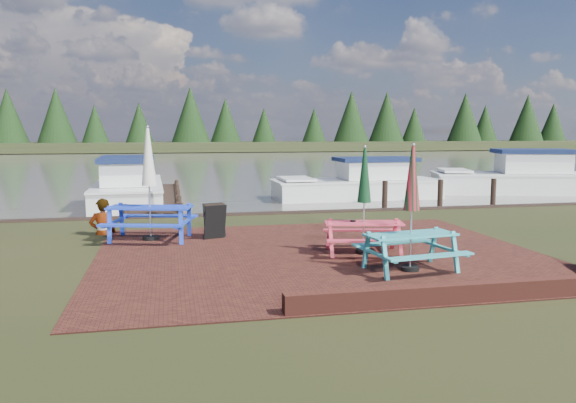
# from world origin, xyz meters

# --- Properties ---
(ground) EXTENTS (120.00, 120.00, 0.00)m
(ground) POSITION_xyz_m (0.00, 0.00, 0.00)
(ground) COLOR black
(ground) RESTS_ON ground
(paving) EXTENTS (9.00, 7.50, 0.02)m
(paving) POSITION_xyz_m (0.00, 1.00, 0.01)
(paving) COLOR #391712
(paving) RESTS_ON ground
(brick_wall) EXTENTS (6.21, 1.79, 0.30)m
(brick_wall) POSITION_xyz_m (2.15, -2.42, 0.15)
(brick_wall) COLOR #4C1E16
(brick_wall) RESTS_ON ground
(water) EXTENTS (120.00, 60.00, 0.02)m
(water) POSITION_xyz_m (0.00, 37.00, 0.00)
(water) COLOR #4A483F
(water) RESTS_ON ground
(far_treeline) EXTENTS (120.00, 10.00, 8.10)m
(far_treeline) POSITION_xyz_m (0.00, 66.00, 3.28)
(far_treeline) COLOR black
(far_treeline) RESTS_ON ground
(picnic_table_teal) EXTENTS (1.84, 1.68, 2.29)m
(picnic_table_teal) POSITION_xyz_m (1.24, -0.67, 0.80)
(picnic_table_teal) COLOR teal
(picnic_table_teal) RESTS_ON ground
(picnic_table_red) EXTENTS (1.86, 1.72, 2.21)m
(picnic_table_red) POSITION_xyz_m (0.90, 0.88, 0.78)
(picnic_table_red) COLOR #D5364C
(picnic_table_red) RESTS_ON ground
(picnic_table_blue) EXTENTS (2.27, 2.12, 2.63)m
(picnic_table_blue) POSITION_xyz_m (-3.45, 3.30, 0.92)
(picnic_table_blue) COLOR blue
(picnic_table_blue) RESTS_ON ground
(chalkboard) EXTENTS (0.55, 0.62, 0.83)m
(chalkboard) POSITION_xyz_m (-1.97, 3.18, 0.43)
(chalkboard) COLOR black
(chalkboard) RESTS_ON ground
(jetty) EXTENTS (1.76, 9.08, 1.00)m
(jetty) POSITION_xyz_m (-3.50, 11.28, 0.11)
(jetty) COLOR black
(jetty) RESTS_ON ground
(boat_jetty) EXTENTS (2.58, 6.98, 2.00)m
(boat_jetty) POSITION_xyz_m (-4.47, 11.27, 0.40)
(boat_jetty) COLOR silver
(boat_jetty) RESTS_ON ground
(boat_near) EXTENTS (6.77, 2.40, 1.83)m
(boat_near) POSITION_xyz_m (4.57, 11.59, 0.35)
(boat_near) COLOR silver
(boat_near) RESTS_ON ground
(boat_far) EXTENTS (7.25, 4.24, 2.14)m
(boat_far) POSITION_xyz_m (11.94, 11.98, 0.44)
(boat_far) COLOR silver
(boat_far) RESTS_ON ground
(person) EXTENTS (0.71, 0.54, 1.76)m
(person) POSITION_xyz_m (-4.64, 4.36, 0.88)
(person) COLOR gray
(person) RESTS_ON ground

